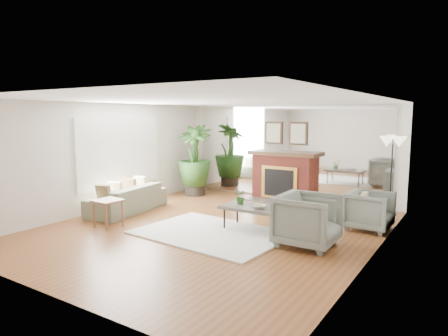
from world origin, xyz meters
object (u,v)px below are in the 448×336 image
Objects in this scene: sofa at (128,199)px; potted_ficus at (195,158)px; fireplace at (282,175)px; armchair_back at (369,211)px; armchair_front at (308,220)px; floor_lamp at (393,148)px; coffee_table at (253,208)px; side_table at (108,204)px.

potted_ficus is (0.13, 2.41, 0.74)m from sofa.
fireplace is 2.47× the size of armchair_back.
floor_lamp is at bearing -14.41° from armchair_front.
armchair_front is at bearing 159.82° from armchair_back.
fireplace is 3.00m from coffee_table.
armchair_front is at bearing -14.61° from coffee_table.
side_table is 0.32× the size of floor_lamp.
armchair_back is 1.71m from armchair_front.
potted_ficus is 1.11× the size of floor_lamp.
sofa is 6.07m from floor_lamp.
armchair_back reaches higher than side_table.
armchair_front is 3.89m from side_table.
sofa is 1.32m from side_table.
coffee_table is 1.28m from armchair_front.
sofa is 2.51× the size of armchair_back.
floor_lamp is (1.99, 2.74, 1.07)m from coffee_table.
side_table is at bearing 22.01° from sofa.
armchair_front is 4.98m from potted_ficus.
fireplace is at bearing 30.50° from armchair_front.
armchair_back reaches higher than sofa.
fireplace is 4.65m from side_table.
fireplace reaches higher than potted_ficus.
potted_ficus is at bearing 81.70° from armchair_back.
floor_lamp is at bearing -3.37° from fireplace.
armchair_front is (4.40, -0.08, 0.14)m from sofa.
fireplace is at bearing 17.51° from potted_ficus.
coffee_table is 0.61× the size of potted_ficus.
fireplace reaches higher than coffee_table.
coffee_table is at bearing -76.18° from fireplace.
armchair_front is 0.56× the size of floor_lamp.
sofa is (-3.16, -0.24, -0.13)m from coffee_table.
sofa is at bearing -93.06° from potted_ficus.
side_table is 0.29× the size of potted_ficus.
floor_lamp is at bearing -1.64° from armchair_back.
floor_lamp reaches higher than armchair_back.
floor_lamp reaches higher than armchair_front.
fireplace reaches higher than armchair_back.
potted_ficus reaches higher than armchair_front.
fireplace is at bearing 59.88° from armchair_back.
coffee_table is 2.14× the size of side_table.
sofa reaches higher than coffee_table.
side_table is (-4.40, -2.63, 0.09)m from armchair_back.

